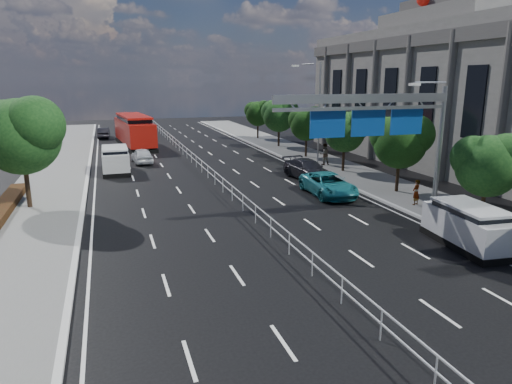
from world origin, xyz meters
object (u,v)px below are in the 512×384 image
red_bus (134,130)px  near_car_dark (104,133)px  overhead_gantry (382,117)px  pedestrian_a (416,192)px  white_minivan (115,160)px  pedestrian_b (324,154)px  near_car_silver (142,156)px  silver_minivan (469,226)px  parked_car_teal (328,185)px  parked_car_dark (308,169)px

red_bus → near_car_dark: 9.82m
overhead_gantry → pedestrian_a: overhead_gantry is taller
white_minivan → near_car_dark: white_minivan is taller
overhead_gantry → near_car_dark: overhead_gantry is taller
overhead_gantry → pedestrian_a: bearing=17.9°
overhead_gantry → pedestrian_b: 16.05m
near_car_silver → pedestrian_b: (15.24, -6.74, 0.40)m
overhead_gantry → silver_minivan: overhead_gantry is taller
near_car_silver → near_car_dark: bearing=-85.3°
red_bus → silver_minivan: bearing=-77.6°
white_minivan → parked_car_teal: size_ratio=0.92×
near_car_silver → silver_minivan: silver_minivan is taller
parked_car_teal → near_car_dark: bearing=113.4°
overhead_gantry → silver_minivan: 7.19m
near_car_dark → overhead_gantry: bearing=112.1°
silver_minivan → parked_car_teal: 10.79m
white_minivan → parked_car_teal: (13.28, -12.47, -0.31)m
pedestrian_a → white_minivan: bearing=-67.3°
silver_minivan → parked_car_teal: size_ratio=0.93×
near_car_silver → parked_car_teal: bearing=119.4°
white_minivan → near_car_silver: white_minivan is taller
white_minivan → parked_car_teal: 18.22m
white_minivan → silver_minivan: 27.59m
overhead_gantry → pedestrian_b: size_ratio=5.40×
white_minivan → silver_minivan: white_minivan is taller
near_car_dark → white_minivan: bearing=95.2°
silver_minivan → parked_car_dark: size_ratio=0.96×
pedestrian_a → red_bus: bearing=-88.2°
overhead_gantry → pedestrian_b: overhead_gantry is taller
near_car_silver → white_minivan: bearing=52.7°
near_car_dark → parked_car_teal: size_ratio=0.76×
white_minivan → parked_car_teal: bearing=-43.3°
white_minivan → red_bus: 15.16m
overhead_gantry → pedestrian_a: size_ratio=6.61×
near_car_dark → pedestrian_a: (17.87, -40.78, 0.25)m
near_car_dark → pedestrian_a: pedestrian_a is taller
parked_car_teal → parked_car_dark: size_ratio=1.03×
near_car_silver → pedestrian_a: (14.58, -20.45, 0.22)m
silver_minivan → pedestrian_a: (1.92, 6.39, -0.06)m
white_minivan → near_car_dark: bearing=92.0°
parked_car_dark → white_minivan: bearing=145.2°
red_bus → pedestrian_a: bearing=-71.2°
white_minivan → pedestrian_b: white_minivan is taller
overhead_gantry → parked_car_teal: overhead_gantry is taller
near_car_silver → pedestrian_a: bearing=121.0°
white_minivan → parked_car_dark: white_minivan is taller
parked_car_teal → pedestrian_b: 10.44m
silver_minivan → parked_car_dark: 15.79m
red_bus → near_car_silver: red_bus is taller
near_car_dark → silver_minivan: size_ratio=0.82×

